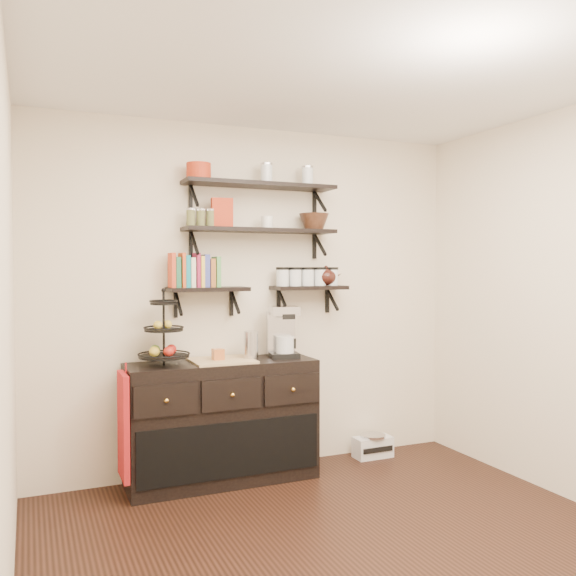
{
  "coord_description": "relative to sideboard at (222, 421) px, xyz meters",
  "views": [
    {
      "loc": [
        -1.66,
        -2.81,
        1.6
      ],
      "look_at": [
        0.03,
        1.15,
        1.45
      ],
      "focal_mm": 38.0,
      "sensor_mm": 36.0,
      "label": 1
    }
  ],
  "objects": [
    {
      "name": "apron",
      "position": [
        -0.73,
        -0.1,
        0.06
      ],
      "size": [
        0.04,
        0.31,
        0.72
      ],
      "primitive_type": "cube",
      "color": "maroon",
      "rests_on": "sideboard"
    },
    {
      "name": "coffee_maker",
      "position": [
        0.5,
        0.03,
        0.64
      ],
      "size": [
        0.25,
        0.24,
        0.4
      ],
      "rotation": [
        0.0,
        0.0,
        -0.17
      ],
      "color": "black",
      "rests_on": "sideboard"
    },
    {
      "name": "radio",
      "position": [
        1.34,
        0.06,
        -0.36
      ],
      "size": [
        0.32,
        0.22,
        0.19
      ],
      "rotation": [
        0.0,
        0.0,
        0.01
      ],
      "color": "silver",
      "rests_on": "floor"
    },
    {
      "name": "sideboard",
      "position": [
        0.0,
        0.0,
        0.0
      ],
      "size": [
        1.4,
        0.5,
        0.92
      ],
      "color": "black",
      "rests_on": "floor"
    },
    {
      "name": "ceiling",
      "position": [
        0.35,
        -1.51,
        2.25
      ],
      "size": [
        3.5,
        3.5,
        0.02
      ],
      "primitive_type": "cube",
      "color": "white",
      "rests_on": "back_wall"
    },
    {
      "name": "cookbooks",
      "position": [
        -0.16,
        0.12,
        1.11
      ],
      "size": [
        0.36,
        0.15,
        0.26
      ],
      "color": "#C94123",
      "rests_on": "shelf_low_left"
    },
    {
      "name": "shelf_top",
      "position": [
        0.35,
        0.1,
        1.78
      ],
      "size": [
        1.2,
        0.27,
        0.23
      ],
      "color": "black",
      "rests_on": "back_wall"
    },
    {
      "name": "thermal_carafe",
      "position": [
        0.22,
        -0.02,
        0.56
      ],
      "size": [
        0.11,
        0.11,
        0.22
      ],
      "primitive_type": "cylinder",
      "color": "silver",
      "rests_on": "sideboard"
    },
    {
      "name": "back_wall",
      "position": [
        0.35,
        0.24,
        0.9
      ],
      "size": [
        3.5,
        0.02,
        2.7
      ],
      "primitive_type": "cube",
      "color": "beige",
      "rests_on": "ground"
    },
    {
      "name": "shelf_mid",
      "position": [
        0.35,
        0.1,
        1.43
      ],
      "size": [
        1.2,
        0.27,
        0.23
      ],
      "color": "black",
      "rests_on": "back_wall"
    },
    {
      "name": "left_wall",
      "position": [
        -1.4,
        -1.51,
        0.9
      ],
      "size": [
        0.02,
        3.5,
        2.7
      ],
      "primitive_type": "cube",
      "color": "beige",
      "rests_on": "ground"
    },
    {
      "name": "shelf_low_left",
      "position": [
        -0.07,
        0.12,
        0.98
      ],
      "size": [
        0.6,
        0.25,
        0.23
      ],
      "color": "black",
      "rests_on": "back_wall"
    },
    {
      "name": "glass_canisters",
      "position": [
        0.76,
        0.12,
        1.06
      ],
      "size": [
        0.54,
        0.1,
        0.13
      ],
      "color": "silver",
      "rests_on": "shelf_low_right"
    },
    {
      "name": "ramekins",
      "position": [
        0.4,
        0.1,
        1.5
      ],
      "size": [
        0.09,
        0.09,
        0.1
      ],
      "primitive_type": "cylinder",
      "color": "white",
      "rests_on": "shelf_mid"
    },
    {
      "name": "walnut_bowl",
      "position": [
        0.8,
        0.1,
        1.51
      ],
      "size": [
        0.24,
        0.24,
        0.13
      ],
      "primitive_type": null,
      "color": "black",
      "rests_on": "shelf_mid"
    },
    {
      "name": "shelf_low_right",
      "position": [
        0.77,
        0.12,
        0.98
      ],
      "size": [
        0.6,
        0.25,
        0.23
      ],
      "color": "black",
      "rests_on": "back_wall"
    },
    {
      "name": "fruit_stand",
      "position": [
        -0.43,
        0.0,
        0.63
      ],
      "size": [
        0.36,
        0.36,
        0.53
      ],
      "rotation": [
        0.0,
        0.0,
        0.1
      ],
      "color": "black",
      "rests_on": "sideboard"
    },
    {
      "name": "red_pot",
      "position": [
        -0.14,
        0.1,
        1.86
      ],
      "size": [
        0.18,
        0.18,
        0.12
      ],
      "primitive_type": "cylinder",
      "color": "#AB2C13",
      "rests_on": "shelf_top"
    },
    {
      "name": "recipe_box",
      "position": [
        0.04,
        0.1,
        1.56
      ],
      "size": [
        0.16,
        0.07,
        0.22
      ],
      "primitive_type": "cube",
      "rotation": [
        0.0,
        0.0,
        -0.09
      ],
      "color": "#AB2C13",
      "rests_on": "shelf_mid"
    },
    {
      "name": "candle",
      "position": [
        -0.03,
        0.0,
        0.5
      ],
      "size": [
        0.08,
        0.08,
        0.08
      ],
      "primitive_type": "cube",
      "color": "#AF5928",
      "rests_on": "sideboard"
    },
    {
      "name": "teapot",
      "position": [
        0.92,
        0.12,
        1.08
      ],
      "size": [
        0.24,
        0.19,
        0.16
      ],
      "primitive_type": null,
      "rotation": [
        0.0,
        0.0,
        0.14
      ],
      "color": "black",
      "rests_on": "shelf_low_right"
    },
    {
      "name": "floor",
      "position": [
        0.35,
        -1.51,
        -0.45
      ],
      "size": [
        3.5,
        3.5,
        0.0
      ],
      "primitive_type": "plane",
      "color": "black",
      "rests_on": "ground"
    }
  ]
}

